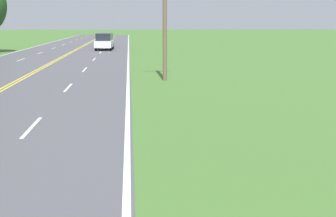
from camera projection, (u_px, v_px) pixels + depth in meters
utility_pole_midground at (165, 0)px, 25.65m from camera, size 1.80×0.24×8.54m
car_white_suv_mid_far at (104, 41)px, 54.57m from camera, size 2.13×4.78×1.95m
car_dark_blue_hatchback_receding at (106, 40)px, 61.09m from camera, size 2.08×4.26×1.61m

